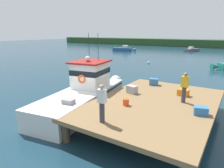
{
  "coord_description": "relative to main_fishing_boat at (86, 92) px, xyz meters",
  "views": [
    {
      "loc": [
        8.41,
        -9.9,
        4.88
      ],
      "look_at": [
        1.2,
        1.31,
        1.4
      ],
      "focal_mm": 32.22,
      "sensor_mm": 36.0,
      "label": 1
    }
  ],
  "objects": [
    {
      "name": "moored_boat_mid_harbor",
      "position": [
        -17.43,
        35.79,
        -0.49
      ],
      "size": [
        6.06,
        2.51,
        1.51
      ],
      "color": "#285184",
      "rests_on": "ground"
    },
    {
      "name": "ground_plane",
      "position": [
        -0.11,
        0.14,
        -1.01
      ],
      "size": [
        200.0,
        200.0,
        0.0
      ],
      "primitive_type": "plane",
      "color": "#193847"
    },
    {
      "name": "crate_single_by_cleat",
      "position": [
        7.09,
        -0.38,
        0.38
      ],
      "size": [
        0.7,
        0.58,
        0.38
      ],
      "primitive_type": "cube",
      "rotation": [
        0.0,
        0.0,
        0.27
      ],
      "color": "#3370B2",
      "rests_on": "dock"
    },
    {
      "name": "crate_stack_near_edge",
      "position": [
        2.91,
        0.9,
        0.42
      ],
      "size": [
        0.67,
        0.55,
        0.46
      ],
      "primitive_type": "cube",
      "rotation": [
        0.0,
        0.0,
        -0.19
      ],
      "color": "#9E9EA3",
      "rests_on": "dock"
    },
    {
      "name": "deckhand_by_the_boat",
      "position": [
        3.74,
        -3.44,
        1.05
      ],
      "size": [
        0.36,
        0.22,
        1.63
      ],
      "color": "#383842",
      "rests_on": "dock"
    },
    {
      "name": "bait_bucket",
      "position": [
        3.62,
        -1.18,
        0.36
      ],
      "size": [
        0.32,
        0.32,
        0.34
      ],
      "primitive_type": "cylinder",
      "color": "#E04C19",
      "rests_on": "dock"
    },
    {
      "name": "dock",
      "position": [
        4.69,
        0.14,
        0.07
      ],
      "size": [
        6.0,
        9.0,
        1.2
      ],
      "color": "#4C3D2D",
      "rests_on": "ground"
    },
    {
      "name": "deckhand_further_back",
      "position": [
        6.0,
        0.88,
        1.05
      ],
      "size": [
        0.36,
        0.22,
        1.63
      ],
      "color": "#383842",
      "rests_on": "dock"
    },
    {
      "name": "far_shoreline",
      "position": [
        -0.11,
        62.14,
        0.19
      ],
      "size": [
        120.0,
        8.0,
        2.4
      ],
      "primitive_type": "cube",
      "color": "#284723",
      "rests_on": "ground"
    },
    {
      "name": "main_fishing_boat",
      "position": [
        0.0,
        0.0,
        0.0
      ],
      "size": [
        3.83,
        9.97,
        4.8
      ],
      "color": "silver",
      "rests_on": "ground"
    },
    {
      "name": "crate_stack_mid_dock",
      "position": [
        5.7,
        2.07,
        0.38
      ],
      "size": [
        0.65,
        0.52,
        0.38
      ],
      "primitive_type": "cube",
      "rotation": [
        0.0,
        0.0,
        -0.14
      ],
      "color": "orange",
      "rests_on": "dock"
    },
    {
      "name": "crate_single_far",
      "position": [
        3.32,
        3.48,
        0.42
      ],
      "size": [
        0.7,
        0.59,
        0.46
      ],
      "primitive_type": "cube",
      "rotation": [
        0.0,
        0.0,
        0.29
      ],
      "color": "#3370B2",
      "rests_on": "dock"
    },
    {
      "name": "moored_boat_outer_mooring",
      "position": [
        -2.46,
        44.19,
        -0.59
      ],
      "size": [
        3.12,
        4.64,
        1.21
      ],
      "color": "#4C4C51",
      "rests_on": "ground"
    },
    {
      "name": "mooring_buoy_inshore",
      "position": [
        6.09,
        7.03,
        -0.76
      ],
      "size": [
        0.49,
        0.49,
        0.49
      ],
      "primitive_type": "sphere",
      "color": "red",
      "rests_on": "ground"
    },
    {
      "name": "mooring_buoy_outer",
      "position": [
        -3.8,
        19.73,
        -0.83
      ],
      "size": [
        0.36,
        0.36,
        0.36
      ],
      "primitive_type": "sphere",
      "color": "silver",
      "rests_on": "ground"
    },
    {
      "name": "mooring_buoy_channel_marker",
      "position": [
        -7.87,
        10.59,
        -0.82
      ],
      "size": [
        0.38,
        0.38,
        0.38
      ],
      "primitive_type": "sphere",
      "color": "#EA5B19",
      "rests_on": "ground"
    }
  ]
}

